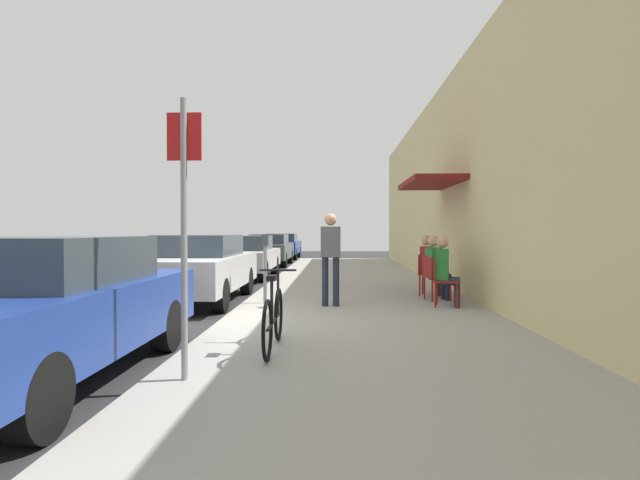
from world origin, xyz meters
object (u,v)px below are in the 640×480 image
object	(u,v)px
seated_patron_0	(446,268)
cafe_chair_1	(434,275)
parked_car_4	(282,245)
parked_car_0	(42,307)
seated_patron_1	(436,265)
street_sign	(184,216)
pedestrian_standing	(331,252)
parked_car_2	(245,256)
cafe_chair_0	(442,279)
parking_meter	(265,263)
bicycle_0	(273,319)
parked_car_1	(198,267)
parked_car_3	(269,249)
seated_patron_2	(429,263)
cafe_chair_2	(426,272)

from	to	relation	value
seated_patron_0	cafe_chair_1	size ratio (longest dim) A/B	1.48
parked_car_4	cafe_chair_1	xyz separation A→B (m)	(4.84, -17.29, -0.09)
parked_car_0	seated_patron_1	size ratio (longest dim) A/B	3.41
parked_car_4	street_sign	size ratio (longest dim) A/B	1.69
pedestrian_standing	parked_car_2	bearing A→B (deg)	112.27
seated_patron_1	pedestrian_standing	xyz separation A→B (m)	(-2.09, -0.84, 0.30)
cafe_chair_0	pedestrian_standing	size ratio (longest dim) A/B	0.51
parked_car_0	seated_patron_1	bearing A→B (deg)	46.88
cafe_chair_1	seated_patron_1	distance (m)	0.20
parking_meter	cafe_chair_1	world-z (taller)	parking_meter
bicycle_0	pedestrian_standing	world-z (taller)	pedestrian_standing
parked_car_1	parked_car_3	world-z (taller)	parked_car_1
seated_patron_2	cafe_chair_2	bearing A→B (deg)	161.00
cafe_chair_1	seated_patron_0	bearing A→B (deg)	-85.95
seated_patron_2	parked_car_3	bearing A→B (deg)	113.85
parked_car_1	cafe_chair_0	xyz separation A→B (m)	(4.84, -1.29, -0.12)
parked_car_3	seated_patron_0	xyz separation A→B (m)	(4.90, -12.71, 0.10)
parked_car_4	bicycle_0	size ratio (longest dim) A/B	2.57
parked_car_4	cafe_chair_2	world-z (taller)	parked_car_4
parked_car_1	parking_meter	distance (m)	1.81
parked_car_4	parking_meter	bearing A→B (deg)	-85.01
parked_car_1	bicycle_0	xyz separation A→B (m)	(2.18, -4.76, -0.26)
cafe_chair_1	parked_car_0	bearing A→B (deg)	-132.85
street_sign	parked_car_2	bearing A→B (deg)	97.43
parked_car_1	seated_patron_0	bearing A→B (deg)	-14.94
street_sign	cafe_chair_2	size ratio (longest dim) A/B	2.99
street_sign	seated_patron_2	xyz separation A→B (m)	(3.40, 6.27, -0.82)
parked_car_4	cafe_chair_0	bearing A→B (deg)	-75.03
parked_car_1	cafe_chair_0	size ratio (longest dim) A/B	5.06
parking_meter	cafe_chair_0	xyz separation A→B (m)	(3.29, -0.37, -0.26)
parked_car_3	pedestrian_standing	distance (m)	13.02
parked_car_4	street_sign	bearing A→B (deg)	-86.23
parked_car_2	pedestrian_standing	xyz separation A→B (m)	(2.81, -6.85, 0.42)
parking_meter	street_sign	size ratio (longest dim) A/B	0.51
bicycle_0	parked_car_0	bearing A→B (deg)	-156.62
cafe_chair_2	parking_meter	bearing A→B (deg)	-159.04
cafe_chair_1	street_sign	bearing A→B (deg)	-121.39
parked_car_4	cafe_chair_0	size ratio (longest dim) A/B	5.06
seated_patron_1	seated_patron_2	bearing A→B (deg)	89.96
cafe_chair_1	seated_patron_2	xyz separation A→B (m)	(0.06, 0.79, 0.19)
parked_car_1	pedestrian_standing	bearing A→B (deg)	-24.94
cafe_chair_0	seated_patron_1	xyz separation A→B (m)	(0.06, 0.83, 0.19)
parked_car_3	parked_car_2	bearing A→B (deg)	-90.00
parked_car_4	seated_patron_0	size ratio (longest dim) A/B	3.41
parking_meter	seated_patron_1	bearing A→B (deg)	7.86
parked_car_0	cafe_chair_0	xyz separation A→B (m)	(4.84, 4.40, -0.12)
seated_patron_1	street_sign	bearing A→B (deg)	-121.77
cafe_chair_0	pedestrian_standing	bearing A→B (deg)	-179.66
seated_patron_2	seated_patron_0	bearing A→B (deg)	-90.02
parked_car_1	parked_car_4	size ratio (longest dim) A/B	1.00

